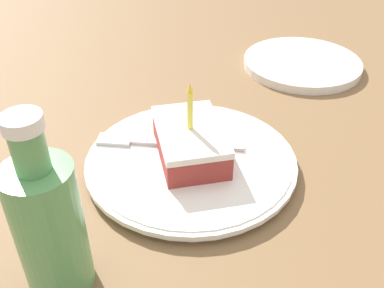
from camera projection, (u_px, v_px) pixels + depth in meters
The scene contains 6 objects.
ground_plane at pixel (195, 192), 0.57m from camera, with size 2.40×2.40×0.04m.
plate at pixel (192, 162), 0.58m from camera, with size 0.27×0.27×0.02m.
cake_slice at pixel (193, 141), 0.57m from camera, with size 0.08×0.12×0.10m.
fork at pixel (159, 143), 0.60m from camera, with size 0.19×0.08×0.00m.
bottle at pixel (49, 225), 0.39m from camera, with size 0.06×0.06×0.19m.
side_plate at pixel (302, 63), 0.82m from camera, with size 0.21×0.21×0.01m.
Camera 1 is at (-0.09, -0.42, 0.37)m, focal length 42.00 mm.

